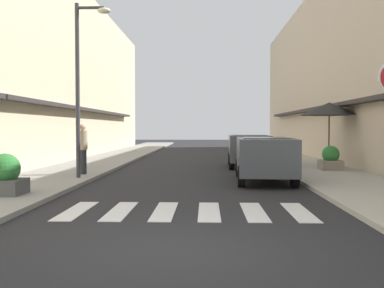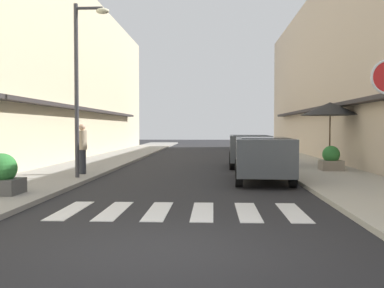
{
  "view_description": "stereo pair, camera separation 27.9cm",
  "coord_description": "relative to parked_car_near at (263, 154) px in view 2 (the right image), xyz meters",
  "views": [
    {
      "loc": [
        0.42,
        -6.35,
        1.78
      ],
      "look_at": [
        -0.18,
        11.88,
        1.12
      ],
      "focal_mm": 41.67,
      "sensor_mm": 36.0,
      "label": 1
    },
    {
      "loc": [
        0.7,
        -6.33,
        1.78
      ],
      "look_at": [
        -0.18,
        11.88,
        1.12
      ],
      "focal_mm": 41.67,
      "sensor_mm": 36.0,
      "label": 2
    }
  ],
  "objects": [
    {
      "name": "cafe_umbrella",
      "position": [
        3.3,
        4.41,
        1.66
      ],
      "size": [
        2.49,
        2.49,
        2.75
      ],
      "color": "#262626",
      "rests_on": "sidewalk_right"
    },
    {
      "name": "street_lamp",
      "position": [
        -6.02,
        -0.01,
        2.7
      ],
      "size": [
        1.19,
        0.28,
        5.78
      ],
      "color": "#38383D",
      "rests_on": "sidewalk_left"
    },
    {
      "name": "sidewalk_left",
      "position": [
        -7.28,
        7.96,
        -0.86
      ],
      "size": [
        3.14,
        57.16,
        0.12
      ],
      "primitive_type": "cube",
      "color": "gray",
      "rests_on": "ground_plane"
    },
    {
      "name": "building_row_right",
      "position": [
        6.69,
        9.0,
        3.97
      ],
      "size": [
        5.5,
        38.75,
        9.78
      ],
      "color": "#C6B299",
      "rests_on": "ground_plane"
    },
    {
      "name": "planter_midblock",
      "position": [
        2.99,
        2.97,
        -0.38
      ],
      "size": [
        0.83,
        0.83,
        0.96
      ],
      "color": "gray",
      "rests_on": "sidewalk_right"
    },
    {
      "name": "crosswalk",
      "position": [
        -2.33,
        -5.33,
        -0.92
      ],
      "size": [
        5.2,
        2.2,
        0.01
      ],
      "color": "silver",
      "rests_on": "ground_plane"
    },
    {
      "name": "pedestrian_walking_near",
      "position": [
        -6.36,
        1.11,
        0.16
      ],
      "size": [
        0.34,
        0.34,
        1.81
      ],
      "rotation": [
        0.0,
        0.0,
        3.96
      ],
      "color": "#282B33",
      "rests_on": "sidewalk_left"
    },
    {
      "name": "sidewalk_right",
      "position": [
        2.62,
        7.96,
        -0.86
      ],
      "size": [
        3.14,
        57.16,
        0.12
      ],
      "primitive_type": "cube",
      "color": "#ADA899",
      "rests_on": "ground_plane"
    },
    {
      "name": "parked_car_near",
      "position": [
        0.0,
        0.0,
        0.0
      ],
      "size": [
        1.96,
        4.28,
        1.47
      ],
      "color": "#4C5156",
      "rests_on": "ground_plane"
    },
    {
      "name": "ground_plane",
      "position": [
        -2.33,
        7.96,
        -0.92
      ],
      "size": [
        89.83,
        89.83,
        0.0
      ],
      "primitive_type": "plane",
      "color": "#232326"
    },
    {
      "name": "planter_corner",
      "position": [
        -6.94,
        -3.83,
        -0.34
      ],
      "size": [
        0.91,
        0.91,
        1.03
      ],
      "color": "#4C4C4C",
      "rests_on": "sidewalk_left"
    },
    {
      "name": "building_row_left",
      "position": [
        -11.35,
        9.0,
        3.94
      ],
      "size": [
        5.5,
        38.75,
        9.72
      ],
      "color": "beige",
      "rests_on": "ground_plane"
    },
    {
      "name": "parked_car_mid",
      "position": [
        -0.0,
        5.5,
        -0.0
      ],
      "size": [
        1.91,
        3.97,
        1.47
      ],
      "color": "#4C5156",
      "rests_on": "ground_plane"
    }
  ]
}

